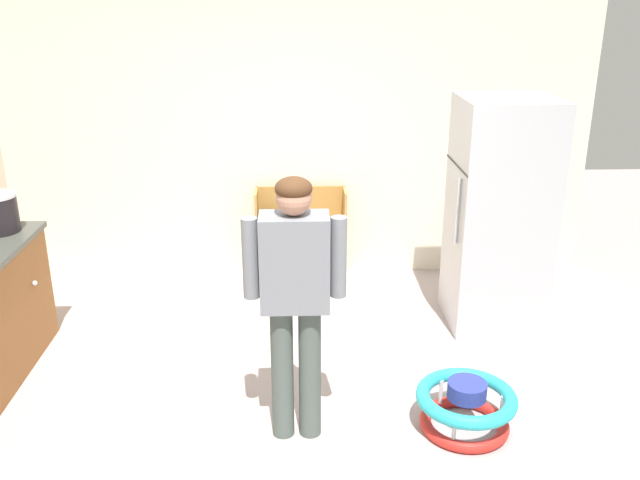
{
  "coord_description": "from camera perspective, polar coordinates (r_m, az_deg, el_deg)",
  "views": [
    {
      "loc": [
        -0.03,
        -3.63,
        2.51
      ],
      "look_at": [
        0.12,
        0.49,
        0.98
      ],
      "focal_mm": 38.16,
      "sensor_mm": 36.0,
      "label": 1
    }
  ],
  "objects": [
    {
      "name": "ground_plane",
      "position": [
        4.41,
        -1.37,
        -14.35
      ],
      "size": [
        12.0,
        12.0,
        0.0
      ],
      "primitive_type": "plane",
      "color": "#AC9A99",
      "rests_on": "ground"
    },
    {
      "name": "back_wall",
      "position": [
        6.07,
        -1.79,
        9.29
      ],
      "size": [
        5.2,
        0.06,
        2.7
      ],
      "primitive_type": "cube",
      "color": "beige",
      "rests_on": "ground"
    },
    {
      "name": "refrigerator",
      "position": [
        5.36,
        14.79,
        2.03
      ],
      "size": [
        0.73,
        0.68,
        1.78
      ],
      "color": "#B7BABF",
      "rests_on": "ground"
    },
    {
      "name": "bookshelf",
      "position": [
        6.16,
        -2.16,
        -0.06
      ],
      "size": [
        0.8,
        0.28,
        0.85
      ],
      "color": "#AE8040",
      "rests_on": "ground"
    },
    {
      "name": "standing_person",
      "position": [
        3.77,
        -2.12,
        -4.1
      ],
      "size": [
        0.57,
        0.22,
        1.59
      ],
      "color": "#4A5751",
      "rests_on": "ground"
    },
    {
      "name": "baby_walker",
      "position": [
        4.29,
        12.12,
        -13.46
      ],
      "size": [
        0.6,
        0.6,
        0.32
      ],
      "color": "red",
      "rests_on": "ground"
    }
  ]
}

